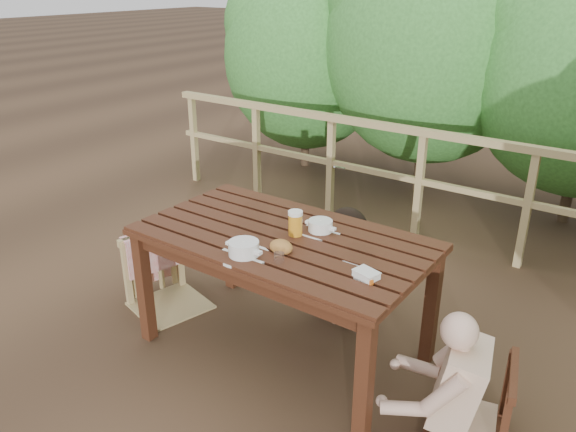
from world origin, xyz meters
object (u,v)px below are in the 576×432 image
Objects in this scene: chair_left at (165,245)px; beer_glass at (295,224)px; table at (283,295)px; chair_far at (356,251)px; soup_near at (244,250)px; woman at (359,227)px; tumbler at (279,259)px; bread_roll at (281,247)px; soup_far at (320,227)px; diner_right at (485,342)px; chair_right at (475,366)px; butter_tub at (366,276)px.

beer_glass is (1.01, 0.11, 0.38)m from chair_left.
beer_glass is (0.06, 0.04, 0.47)m from table.
soup_near is at bearing -94.93° from chair_far.
woman reaches higher than tumbler.
chair_far is 3.00× the size of soup_near.
chair_far is 0.99m from bread_roll.
chair_left is 5.93× the size of beer_glass.
beer_glass is at bearing -91.76° from chair_far.
chair_left reaches higher than chair_far.
woman is 0.76m from beer_glass.
soup_far and bread_roll have the same top height.
diner_right is at bearing 146.96° from woman.
tumbler is (-1.00, -0.26, 0.40)m from chair_right.
table is 12.30× the size of bread_roll.
table is 25.32× the size of tumbler.
soup_far is (0.05, -0.55, 0.40)m from chair_far.
bread_roll reaches higher than table.
chair_right is at bearing 8.28° from bread_roll.
chair_left is at bearing 39.59° from woman.
butter_tub is (1.58, -0.09, 0.32)m from chair_left.
beer_glass is at bearing -106.49° from chair_right.
chair_far reaches higher than table.
bread_roll is at bearing -95.11° from chair_right.
chair_right is 0.70× the size of woman.
soup_near is at bearing -102.25° from beer_glass.
diner_right is at bearing -73.94° from chair_left.
soup_near is 2.27× the size of butter_tub.
butter_tub is (0.54, -0.89, 0.39)m from chair_far.
butter_tub is at bearing 1.16° from bread_roll.
bread_roll reaches higher than tumbler.
chair_far is 3.47× the size of soup_far.
soup_far is 0.16m from beer_glass.
chair_right is at bearing 14.34° from soup_near.
bread_roll is at bearing -75.37° from beer_glass.
beer_glass is (-0.09, -0.13, 0.04)m from soup_far.
table is 0.74m from chair_far.
beer_glass reaches higher than soup_far.
soup_far is 1.96× the size of butter_tub.
diner_right reaches higher than butter_tub.
soup_far is (-1.07, 0.19, 0.25)m from diner_right.
bread_roll is at bearing -87.39° from chair_far.
diner_right reaches higher than chair_left.
butter_tub is at bearing 90.65° from diner_right.
table is at bearing 86.09° from soup_near.
bread_roll is at bearing -56.70° from table.
chair_right is at bearing -3.10° from beer_glass.
diner_right is at bearing -10.29° from soup_far.
tumbler is at bearing -69.37° from beer_glass.
chair_right is (2.13, 0.05, -0.07)m from chair_left.
tumbler is (0.08, -1.01, 0.39)m from chair_far.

